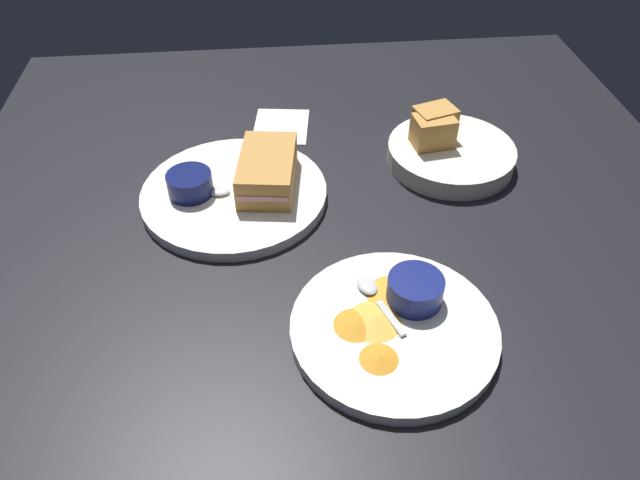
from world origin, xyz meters
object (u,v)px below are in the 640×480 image
Objects in this scene: plate_sandwich_main at (234,194)px; bread_basket_rear at (448,150)px; spoon_by_dark_ramekin at (228,191)px; plate_chips_companion at (394,329)px; ramekin_dark_sauce at (190,183)px; ramekin_light_gravy at (415,289)px; spoon_by_gravy_ramekin at (373,293)px; sandwich_half_near at (267,170)px.

bread_basket_rear reaches higher than plate_sandwich_main.
bread_basket_rear is at bearing 100.47° from plate_sandwich_main.
plate_chips_companion is at bearing 36.15° from spoon_by_dark_ramekin.
ramekin_dark_sauce is 0.97× the size of ramekin_light_gravy.
spoon_by_gravy_ramekin is at bearing -103.47° from ramekin_light_gravy.
bread_basket_rear reaches higher than sandwich_half_near.
plate_sandwich_main is 31.57cm from ramekin_light_gravy.
bread_basket_rear reaches higher than ramekin_dark_sauce.
bread_basket_rear reaches higher than spoon_by_dark_ramekin.
ramekin_dark_sauce is 39.41cm from bread_basket_rear.
bread_basket_rear is at bearing 99.03° from ramekin_dark_sauce.
ramekin_dark_sauce is 5.43cm from spoon_by_dark_ramekin.
ramekin_dark_sauce is 31.51cm from spoon_by_gravy_ramekin.
bread_basket_rear is (-6.08, 32.90, 1.41)cm from plate_sandwich_main.
plate_sandwich_main is at bearing 134.94° from spoon_by_dark_ramekin.
spoon_by_dark_ramekin is at bearing 82.40° from ramekin_dark_sauce.
ramekin_light_gravy is (22.47, 21.98, 1.42)cm from spoon_by_dark_ramekin.
sandwich_half_near is 28.44cm from bread_basket_rear.
sandwich_half_near is 1.45× the size of spoon_by_gravy_ramekin.
spoon_by_dark_ramekin is 0.42× the size of plate_chips_companion.
spoon_by_dark_ramekin reaches higher than plate_chips_companion.
plate_chips_companion is at bearing 20.39° from spoon_by_gravy_ramekin.
ramekin_light_gravy is 31.63cm from bread_basket_rear.
spoon_by_dark_ramekin is 1.02× the size of spoon_by_gravy_ramekin.
ramekin_dark_sauce reaches higher than spoon_by_gravy_ramekin.
plate_chips_companion is (26.83, 18.22, 0.00)cm from plate_sandwich_main.
plate_chips_companion is (26.03, 19.01, -1.16)cm from spoon_by_dark_ramekin.
ramekin_dark_sauce is at bearing -130.44° from ramekin_light_gravy.
spoon_by_dark_ramekin is (1.67, -5.79, -2.04)cm from sandwich_half_near.
plate_chips_companion is at bearing 42.19° from ramekin_dark_sauce.
spoon_by_gravy_ramekin is at bearing 26.51° from sandwich_half_near.
ramekin_dark_sauce is 0.65× the size of spoon_by_gravy_ramekin.
ramekin_light_gravy is (-3.56, 2.96, 2.59)cm from plate_chips_companion.
bread_basket_rear is at bearing 100.56° from sandwich_half_near.
plate_sandwich_main is 1.62cm from spoon_by_dark_ramekin.
plate_sandwich_main is 27.62cm from spoon_by_gravy_ramekin.
plate_sandwich_main is 2.68× the size of spoon_by_dark_ramekin.
spoon_by_gravy_ramekin is (-1.13, -4.71, -1.42)cm from ramekin_light_gravy.
ramekin_light_gravy reaches higher than spoon_by_gravy_ramekin.
spoon_by_dark_ramekin is at bearing -78.46° from bread_basket_rear.
ramekin_dark_sauce is at bearing -80.97° from bread_basket_rear.
sandwich_half_near is at bearing -154.49° from plate_chips_companion.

